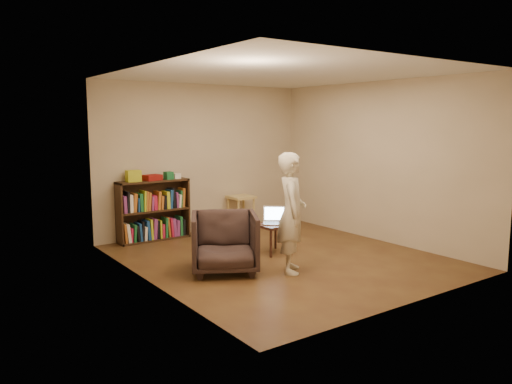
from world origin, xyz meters
TOP-DOWN VIEW (x-y plane):
  - floor at (0.00, 0.00)m, footprint 4.50×4.50m
  - ceiling at (0.00, 0.00)m, footprint 4.50×4.50m
  - wall_back at (0.00, 2.25)m, footprint 4.00×0.00m
  - wall_left at (-2.00, 0.00)m, footprint 0.00×4.50m
  - wall_right at (2.00, 0.00)m, footprint 0.00×4.50m
  - bookshelf at (-1.05, 2.09)m, footprint 1.20×0.30m
  - box_yellow at (-1.37, 2.09)m, footprint 0.23×0.17m
  - red_cloth at (-1.06, 2.07)m, footprint 0.31×0.25m
  - box_green at (-0.77, 2.05)m, footprint 0.14×0.14m
  - box_white at (-0.61, 2.07)m, footprint 0.13×0.13m
  - stool at (0.61, 1.97)m, footprint 0.42×0.42m
  - armchair at (-1.02, -0.11)m, footprint 1.15×1.16m
  - side_table at (0.07, 0.29)m, footprint 0.43×0.43m
  - laptop at (0.14, 0.35)m, footprint 0.45×0.45m
  - person at (-0.31, -0.61)m, footprint 0.64×0.68m

SIDE VIEW (x-z plane):
  - floor at x=0.00m, z-range 0.00..0.00m
  - side_table at x=0.07m, z-range 0.14..0.58m
  - armchair at x=-1.02m, z-range 0.00..0.79m
  - bookshelf at x=-1.05m, z-range -0.06..0.94m
  - laptop at x=0.14m, z-range 0.37..0.61m
  - stool at x=0.61m, z-range 0.19..0.80m
  - person at x=-0.31m, z-range 0.00..1.56m
  - box_white at x=-0.61m, z-range 1.00..1.09m
  - red_cloth at x=-1.06m, z-range 1.00..1.09m
  - box_green at x=-0.77m, z-range 1.00..1.13m
  - box_yellow at x=-1.37m, z-range 1.00..1.18m
  - wall_back at x=0.00m, z-range -0.70..3.30m
  - wall_left at x=-2.00m, z-range -0.95..3.55m
  - wall_right at x=2.00m, z-range -0.95..3.55m
  - ceiling at x=0.00m, z-range 2.60..2.60m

